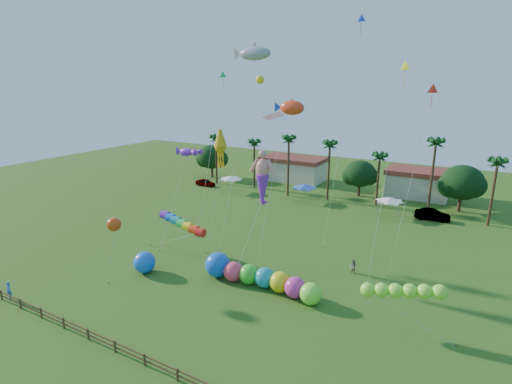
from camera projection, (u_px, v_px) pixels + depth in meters
The scene contains 23 objects.
ground at pixel (197, 323), 33.40m from camera, with size 160.00×160.00×0.00m, color #285116.
tree_line at pixel (374, 175), 67.42m from camera, with size 69.46×8.91×11.00m.
buildings_row at pixel (345, 177), 76.23m from camera, with size 35.00×7.00×4.00m.
tent_row at pixel (303, 187), 65.97m from camera, with size 31.00×4.00×0.60m.
fence at pixel (144, 359), 28.21m from camera, with size 36.12×0.12×1.00m.
car_a at pixel (205, 183), 77.13m from camera, with size 1.61×4.01×1.37m, color #4C4C54.
car_b at pixel (432, 215), 58.09m from camera, with size 1.69×4.85×1.60m, color #4C4C54.
spectator_a at pixel (9, 291), 36.72m from camera, with size 0.66×0.43×1.81m, color #3568BA.
spectator_b at pixel (353, 267), 41.84m from camera, with size 0.76×0.59×1.56m, color gray.
caterpillar_inflatable at pixel (257, 276), 39.09m from camera, with size 12.70×2.73×2.59m.
blue_ball at pixel (145, 262), 42.00m from camera, with size 2.29×2.29×2.29m, color blue.
rainbow_tube at pixel (187, 230), 45.10m from camera, with size 9.84×1.98×3.84m.
green_worm at pixel (368, 290), 32.35m from camera, with size 10.07×2.70×3.93m.
orange_ball_kite at pixel (114, 225), 38.65m from camera, with size 1.60×1.64×6.85m.
merman_kite at pixel (262, 182), 41.05m from camera, with size 2.75×5.30×12.37m.
fish_kite at pixel (292, 108), 42.03m from camera, with size 4.25×5.56×17.72m.
shark_kite at pixel (255, 54), 45.18m from camera, with size 5.60×6.85×23.56m.
squid_kite at pixel (221, 147), 47.30m from camera, with size 1.67×4.87×14.26m.
lobster_kite at pixel (187, 152), 47.79m from camera, with size 3.57×5.60×12.06m.
delta_kite_red at pixel (432, 94), 39.32m from camera, with size 2.40×4.59×19.33m.
delta_kite_yellow at pixel (404, 73), 35.58m from camera, with size 1.68×3.44×21.33m.
delta_kite_green at pixel (222, 80), 49.96m from camera, with size 1.79×5.35×20.80m.
delta_kite_blue at pixel (360, 27), 44.97m from camera, with size 2.09×5.08×26.84m.
Camera 1 is at (18.75, -22.99, 19.52)m, focal length 28.00 mm.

